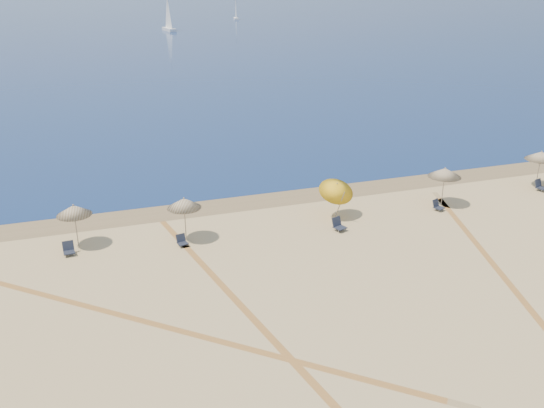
# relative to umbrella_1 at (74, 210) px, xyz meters

# --- Properties ---
(ocean) EXTENTS (500.00, 500.00, 0.00)m
(ocean) POSITION_rel_umbrella_1_xyz_m (10.80, 204.28, -2.05)
(ocean) COLOR #0C2151
(ocean) RESTS_ON ground
(wet_sand) EXTENTS (500.00, 500.00, 0.00)m
(wet_sand) POSITION_rel_umbrella_1_xyz_m (10.80, 3.28, -2.06)
(wet_sand) COLOR olive
(wet_sand) RESTS_ON ground
(umbrella_1) EXTENTS (1.85, 1.85, 2.41)m
(umbrella_1) POSITION_rel_umbrella_1_xyz_m (0.00, 0.00, 0.00)
(umbrella_1) COLOR gray
(umbrella_1) RESTS_ON ground
(umbrella_2) EXTENTS (1.85, 1.85, 2.50)m
(umbrella_2) POSITION_rel_umbrella_1_xyz_m (5.67, -1.10, 0.09)
(umbrella_2) COLOR gray
(umbrella_2) RESTS_ON ground
(umbrella_3) EXTENTS (2.07, 2.10, 2.62)m
(umbrella_3) POSITION_rel_umbrella_1_xyz_m (14.78, -0.93, -0.20)
(umbrella_3) COLOR gray
(umbrella_3) RESTS_ON ground
(umbrella_4) EXTENTS (2.05, 2.05, 2.48)m
(umbrella_4) POSITION_rel_umbrella_1_xyz_m (21.99, -1.15, 0.08)
(umbrella_4) COLOR gray
(umbrella_4) RESTS_ON ground
(umbrella_5) EXTENTS (2.07, 2.07, 2.57)m
(umbrella_5) POSITION_rel_umbrella_1_xyz_m (30.00, -0.42, 0.17)
(umbrella_5) COLOR gray
(umbrella_5) RESTS_ON ground
(chair_2) EXTENTS (0.62, 0.71, 0.69)m
(chair_2) POSITION_rel_umbrella_1_xyz_m (-0.49, -0.94, -1.76)
(chair_2) COLOR black
(chair_2) RESTS_ON ground
(chair_3) EXTENTS (0.62, 0.68, 0.61)m
(chair_3) POSITION_rel_umbrella_1_xyz_m (5.31, -1.78, -1.79)
(chair_3) COLOR black
(chair_3) RESTS_ON ground
(chair_4) EXTENTS (0.81, 0.88, 0.74)m
(chair_4) POSITION_rel_umbrella_1_xyz_m (14.15, -2.64, -1.74)
(chair_4) COLOR black
(chair_4) RESTS_ON ground
(chair_5) EXTENTS (0.76, 0.81, 0.66)m
(chair_5) POSITION_rel_umbrella_1_xyz_m (21.22, -1.85, -1.77)
(chair_5) COLOR black
(chair_5) RESTS_ON ground
(chair_6) EXTENTS (0.79, 0.86, 0.74)m
(chair_6) POSITION_rel_umbrella_1_xyz_m (29.75, -1.04, -1.74)
(chair_6) COLOR black
(chair_6) RESTS_ON ground
(sailboat_0) EXTENTS (2.11, 4.91, 7.09)m
(sailboat_0) POSITION_rel_umbrella_1_xyz_m (48.80, 144.84, 0.08)
(sailboat_0) COLOR white
(sailboat_0) RESTS_ON ocean
(sailboat_1) EXTENTS (2.51, 6.53, 9.48)m
(sailboat_1) POSITION_rel_umbrella_1_xyz_m (24.34, 116.85, 0.81)
(sailboat_1) COLOR white
(sailboat_1) RESTS_ON ocean
(tire_tracks) EXTENTS (54.67, 43.21, 0.00)m
(tire_tracks) POSITION_rel_umbrella_1_xyz_m (9.14, -10.82, -2.06)
(tire_tracks) COLOR tan
(tire_tracks) RESTS_ON ground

